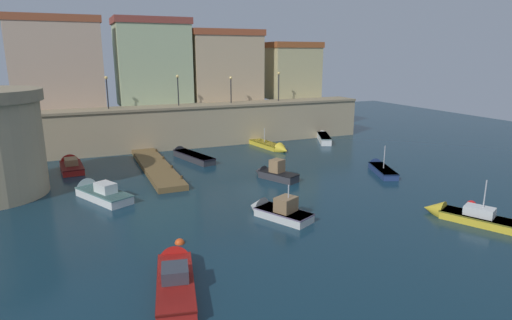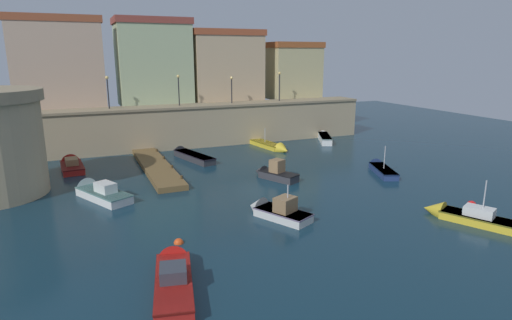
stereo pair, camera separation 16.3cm
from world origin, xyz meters
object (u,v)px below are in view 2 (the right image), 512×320
object	(u,v)px
moored_boat_8	(96,191)
mooring_buoy_1	(179,243)
moored_boat_7	(71,164)
quay_lamp_2	(232,85)
moored_boat_0	(189,155)
mooring_buoy_0	(471,205)
quay_lamp_1	(179,85)
moored_boat_6	(380,168)
moored_boat_3	(275,210)
moored_boat_2	(324,137)
quay_lamp_3	(280,82)
moored_boat_4	(274,173)
quay_lamp_0	(108,87)
moored_boat_9	(271,146)
moored_boat_5	(174,273)
moored_boat_1	(465,216)

from	to	relation	value
moored_boat_8	mooring_buoy_1	xyz separation A→B (m)	(3.60, -9.98, -0.39)
moored_boat_7	mooring_buoy_1	distance (m)	19.79
quay_lamp_2	moored_boat_0	distance (m)	10.71
moored_boat_7	mooring_buoy_0	size ratio (longest dim) A/B	8.14
quay_lamp_1	moored_boat_6	bearing A→B (deg)	-51.52
moored_boat_3	mooring_buoy_1	bearing A→B (deg)	76.55
moored_boat_2	moored_boat_7	xyz separation A→B (m)	(-27.47, -2.13, -0.06)
quay_lamp_3	moored_boat_4	xyz separation A→B (m)	(-7.99, -15.35, -6.28)
quay_lamp_0	moored_boat_6	world-z (taller)	quay_lamp_0
moored_boat_3	moored_boat_7	world-z (taller)	moored_boat_3
moored_boat_0	moored_boat_4	world-z (taller)	moored_boat_4
quay_lamp_3	moored_boat_6	size ratio (longest dim) A/B	0.61
moored_boat_6	moored_boat_9	bearing A→B (deg)	42.57
moored_boat_2	moored_boat_5	world-z (taller)	moored_boat_5
moored_boat_9	moored_boat_1	bearing A→B (deg)	-4.12
moored_boat_8	quay_lamp_1	bearing A→B (deg)	-59.91
moored_boat_3	moored_boat_1	bearing A→B (deg)	-142.96
quay_lamp_1	moored_boat_9	world-z (taller)	quay_lamp_1
quay_lamp_3	mooring_buoy_0	distance (m)	27.24
moored_boat_6	mooring_buoy_1	size ratio (longest dim) A/B	10.44
moored_boat_7	moored_boat_4	bearing A→B (deg)	-127.45
moored_boat_1	mooring_buoy_0	xyz separation A→B (m)	(2.72, 1.81, -0.35)
quay_lamp_1	moored_boat_7	distance (m)	13.92
moored_boat_1	moored_boat_4	world-z (taller)	moored_boat_1
quay_lamp_0	mooring_buoy_1	xyz separation A→B (m)	(1.22, -24.46, -6.71)
moored_boat_0	moored_boat_5	size ratio (longest dim) A/B	1.10
moored_boat_7	moored_boat_5	bearing A→B (deg)	-173.93
moored_boat_0	moored_boat_6	size ratio (longest dim) A/B	1.29
moored_boat_6	moored_boat_7	xyz separation A→B (m)	(-24.62, 11.56, 0.06)
quay_lamp_3	moored_boat_8	world-z (taller)	quay_lamp_3
moored_boat_6	quay_lamp_0	bearing A→B (deg)	71.84
moored_boat_3	mooring_buoy_1	distance (m)	6.60
moored_boat_2	moored_boat_7	world-z (taller)	moored_boat_7
moored_boat_5	mooring_buoy_0	xyz separation A→B (m)	(20.59, 1.93, -0.39)
moored_boat_8	mooring_buoy_1	size ratio (longest dim) A/B	11.58
quay_lamp_1	moored_boat_3	world-z (taller)	quay_lamp_1
moored_boat_3	moored_boat_9	bearing A→B (deg)	-50.90
moored_boat_2	moored_boat_7	bearing A→B (deg)	119.88
quay_lamp_2	moored_boat_0	xyz separation A→B (m)	(-6.60, -5.72, -6.20)
moored_boat_3	mooring_buoy_0	size ratio (longest dim) A/B	7.36
quay_lamp_2	mooring_buoy_0	size ratio (longest dim) A/B	4.67
moored_boat_6	moored_boat_7	distance (m)	27.20
moored_boat_3	moored_boat_5	bearing A→B (deg)	98.71
mooring_buoy_1	moored_boat_0	bearing A→B (deg)	74.01
moored_boat_5	moored_boat_9	bearing A→B (deg)	-22.03
quay_lamp_3	moored_boat_1	world-z (taller)	quay_lamp_3
moored_boat_0	moored_boat_5	distance (m)	23.46
moored_boat_0	quay_lamp_1	bearing A→B (deg)	-21.40
quay_lamp_0	moored_boat_8	distance (m)	15.97
mooring_buoy_0	moored_boat_4	bearing A→B (deg)	130.93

